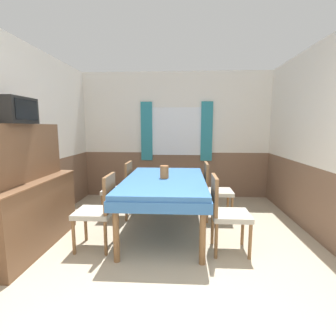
{
  "coord_description": "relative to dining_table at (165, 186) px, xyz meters",
  "views": [
    {
      "loc": [
        0.16,
        -1.33,
        1.49
      ],
      "look_at": [
        -0.05,
        2.25,
        0.92
      ],
      "focal_mm": 28.0,
      "sensor_mm": 36.0,
      "label": 1
    }
  ],
  "objects": [
    {
      "name": "dining_table",
      "position": [
        0.0,
        0.0,
        0.0
      ],
      "size": [
        1.14,
        1.97,
        0.77
      ],
      "color": "#386BA8",
      "rests_on": "ground_plane"
    },
    {
      "name": "wall_right",
      "position": [
        2.05,
        -0.15,
        0.63
      ],
      "size": [
        0.05,
        4.59,
        2.6
      ],
      "color": "white",
      "rests_on": "ground_plane"
    },
    {
      "name": "sideboard",
      "position": [
        -1.61,
        -0.62,
        -0.03
      ],
      "size": [
        0.46,
        1.59,
        1.52
      ],
      "color": "brown",
      "rests_on": "ground_plane"
    },
    {
      "name": "chair_right_near",
      "position": [
        0.76,
        -0.56,
        -0.16
      ],
      "size": [
        0.44,
        0.44,
        0.92
      ],
      "rotation": [
        0.0,
        0.0,
        4.71
      ],
      "color": "brown",
      "rests_on": "ground_plane"
    },
    {
      "name": "tv",
      "position": [
        -1.59,
        -0.76,
        0.99
      ],
      "size": [
        0.29,
        0.49,
        0.29
      ],
      "color": "black",
      "rests_on": "sideboard"
    },
    {
      "name": "wall_back",
      "position": [
        0.09,
        1.97,
        0.63
      ],
      "size": [
        4.26,
        0.1,
        2.6
      ],
      "color": "white",
      "rests_on": "ground_plane"
    },
    {
      "name": "chair_right_far",
      "position": [
        0.76,
        0.56,
        -0.16
      ],
      "size": [
        0.44,
        0.44,
        0.92
      ],
      "rotation": [
        0.0,
        0.0,
        4.71
      ],
      "color": "brown",
      "rests_on": "ground_plane"
    },
    {
      "name": "wall_left",
      "position": [
        -1.86,
        -0.15,
        0.63
      ],
      "size": [
        0.05,
        4.59,
        2.6
      ],
      "color": "white",
      "rests_on": "ground_plane"
    },
    {
      "name": "chair_left_near",
      "position": [
        -0.76,
        -0.56,
        -0.16
      ],
      "size": [
        0.44,
        0.44,
        0.92
      ],
      "rotation": [
        0.0,
        0.0,
        1.57
      ],
      "color": "brown",
      "rests_on": "ground_plane"
    },
    {
      "name": "chair_left_far",
      "position": [
        -0.76,
        0.56,
        -0.16
      ],
      "size": [
        0.44,
        0.44,
        0.92
      ],
      "rotation": [
        0.0,
        0.0,
        1.57
      ],
      "color": "brown",
      "rests_on": "ground_plane"
    },
    {
      "name": "vase",
      "position": [
        -0.01,
        0.04,
        0.19
      ],
      "size": [
        0.12,
        0.12,
        0.18
      ],
      "color": "#B26B38",
      "rests_on": "dining_table"
    }
  ]
}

